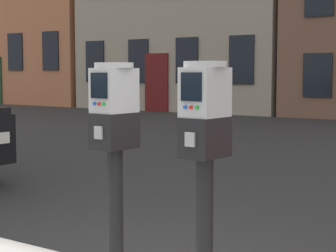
# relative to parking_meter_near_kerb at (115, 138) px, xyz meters

# --- Properties ---
(parking_meter_near_kerb) EXTENTS (0.23, 0.26, 1.34)m
(parking_meter_near_kerb) POSITION_rel_parking_meter_near_kerb_xyz_m (0.00, 0.00, 0.00)
(parking_meter_near_kerb) COLOR black
(parking_meter_near_kerb) RESTS_ON sidewalk_slab
(parking_meter_twin_adjacent) EXTENTS (0.23, 0.26, 1.35)m
(parking_meter_twin_adjacent) POSITION_rel_parking_meter_near_kerb_xyz_m (0.58, 0.00, 0.00)
(parking_meter_twin_adjacent) COLOR black
(parking_meter_twin_adjacent) RESTS_ON sidewalk_slab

